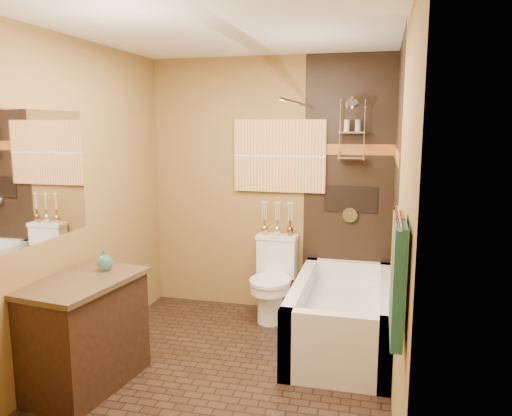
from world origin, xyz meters
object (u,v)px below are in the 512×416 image
(bathtub, at_px, (342,321))
(sunset_painting, at_px, (279,156))
(vanity, at_px, (84,333))
(toilet, at_px, (273,278))

(bathtub, bearing_deg, sunset_painting, 133.68)
(sunset_painting, bearing_deg, vanity, -119.52)
(vanity, bearing_deg, sunset_painting, 67.82)
(sunset_painting, distance_m, bathtub, 1.66)
(sunset_painting, xyz_separation_m, bathtub, (0.69, -0.73, -1.33))
(toilet, distance_m, vanity, 1.87)
(bathtub, distance_m, vanity, 2.05)
(bathtub, xyz_separation_m, vanity, (-1.72, -1.10, 0.18))
(sunset_painting, bearing_deg, toilet, -90.00)
(bathtub, height_order, vanity, vanity)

